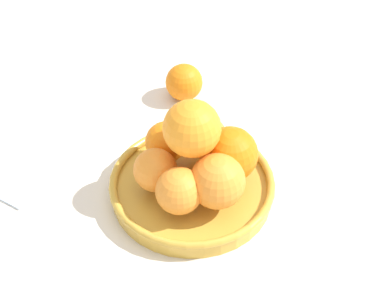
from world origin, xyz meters
The scene contains 5 objects.
ground_plane centered at (0.00, 0.00, 0.00)m, with size 4.00×4.00×0.00m, color silver.
fruit_bowl centered at (0.00, 0.00, 0.02)m, with size 0.25×0.25×0.03m.
orange_pile centered at (-0.01, 0.00, 0.09)m, with size 0.18×0.18×0.14m.
stray_orange centered at (0.03, -0.24, 0.03)m, with size 0.07×0.07×0.07m, color orange.
napkin_folded centered at (0.29, -0.05, 0.00)m, with size 0.15×0.15×0.01m, color silver.
Camera 1 is at (-0.03, 0.56, 0.62)m, focal length 50.00 mm.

